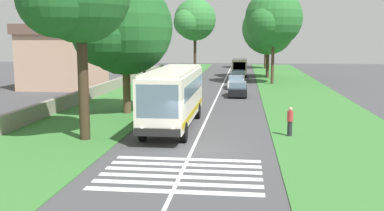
# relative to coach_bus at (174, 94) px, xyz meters

# --- Properties ---
(ground) EXTENTS (160.00, 160.00, 0.00)m
(ground) POSITION_rel_coach_bus_xyz_m (-5.51, -1.80, -2.15)
(ground) COLOR #424244
(grass_verge_left) EXTENTS (120.00, 8.00, 0.04)m
(grass_verge_left) POSITION_rel_coach_bus_xyz_m (9.49, 6.40, -2.13)
(grass_verge_left) COLOR #387533
(grass_verge_left) RESTS_ON ground
(grass_verge_right) EXTENTS (120.00, 8.00, 0.04)m
(grass_verge_right) POSITION_rel_coach_bus_xyz_m (9.49, -10.00, -2.13)
(grass_verge_right) COLOR #387533
(grass_verge_right) RESTS_ON ground
(centre_line) EXTENTS (110.00, 0.16, 0.01)m
(centre_line) POSITION_rel_coach_bus_xyz_m (9.49, -1.80, -2.14)
(centre_line) COLOR silver
(centre_line) RESTS_ON ground
(coach_bus) EXTENTS (11.16, 2.62, 3.73)m
(coach_bus) POSITION_rel_coach_bus_xyz_m (0.00, 0.00, 0.00)
(coach_bus) COLOR silver
(coach_bus) RESTS_ON ground
(zebra_crossing) EXTENTS (4.95, 6.80, 0.01)m
(zebra_crossing) POSITION_rel_coach_bus_xyz_m (-9.64, -1.80, -2.14)
(zebra_crossing) COLOR silver
(zebra_crossing) RESTS_ON ground
(trailing_car_0) EXTENTS (4.30, 1.78, 1.43)m
(trailing_car_0) POSITION_rel_coach_bus_xyz_m (16.09, -3.78, -1.48)
(trailing_car_0) COLOR black
(trailing_car_0) RESTS_ON ground
(trailing_car_1) EXTENTS (4.30, 1.78, 1.43)m
(trailing_car_1) POSITION_rel_coach_bus_xyz_m (23.28, -3.46, -1.48)
(trailing_car_1) COLOR silver
(trailing_car_1) RESTS_ON ground
(trailing_car_2) EXTENTS (4.30, 1.78, 1.43)m
(trailing_car_2) POSITION_rel_coach_bus_xyz_m (32.05, -3.59, -1.48)
(trailing_car_2) COLOR silver
(trailing_car_2) RESTS_ON ground
(trailing_minibus_0) EXTENTS (6.00, 2.14, 2.53)m
(trailing_minibus_0) POSITION_rel_coach_bus_xyz_m (39.23, -3.68, -0.60)
(trailing_minibus_0) COLOR #BFB299
(trailing_minibus_0) RESTS_ON ground
(roadside_tree_left_0) EXTENTS (8.55, 7.00, 9.87)m
(roadside_tree_left_0) POSITION_rel_coach_bus_xyz_m (5.05, 4.54, 4.05)
(roadside_tree_left_0) COLOR brown
(roadside_tree_left_0) RESTS_ON grass_verge_left
(roadside_tree_left_1) EXTENTS (8.27, 6.81, 11.97)m
(roadside_tree_left_1) POSITION_rel_coach_bus_xyz_m (46.07, 3.89, 6.26)
(roadside_tree_left_1) COLOR #3D2D1E
(roadside_tree_left_1) RESTS_ON grass_verge_left
(roadside_tree_right_0) EXTENTS (7.79, 6.99, 11.50)m
(roadside_tree_right_0) POSITION_rel_coach_bus_xyz_m (28.53, -7.69, 5.75)
(roadside_tree_right_0) COLOR #4C3826
(roadside_tree_right_0) RESTS_ON grass_verge_right
(roadside_tree_right_1) EXTENTS (8.43, 7.39, 10.65)m
(roadside_tree_right_1) POSITION_rel_coach_bus_xyz_m (36.94, -7.47, 4.68)
(roadside_tree_right_1) COLOR #3D2D1E
(roadside_tree_right_1) RESTS_ON grass_verge_right
(roadside_tree_right_2) EXTENTS (8.19, 7.28, 11.42)m
(roadside_tree_right_2) POSITION_rel_coach_bus_xyz_m (56.50, -8.06, 5.52)
(roadside_tree_right_2) COLOR #3D2D1E
(roadside_tree_right_2) RESTS_ON grass_verge_right
(utility_pole) EXTENTS (0.24, 1.40, 7.97)m
(utility_pole) POSITION_rel_coach_bus_xyz_m (7.95, 3.67, 2.02)
(utility_pole) COLOR #473828
(utility_pole) RESTS_ON grass_verge_left
(roadside_wall) EXTENTS (70.00, 0.40, 1.09)m
(roadside_wall) POSITION_rel_coach_bus_xyz_m (14.49, 9.80, -1.56)
(roadside_wall) COLOR gray
(roadside_wall) RESTS_ON grass_verge_left
(roadside_building) EXTENTS (10.85, 7.77, 7.11)m
(roadside_building) POSITION_rel_coach_bus_xyz_m (22.36, 16.26, 1.48)
(roadside_building) COLOR tan
(roadside_building) RESTS_ON ground
(pedestrian) EXTENTS (0.34, 0.34, 1.69)m
(pedestrian) POSITION_rel_coach_bus_xyz_m (-1.80, -7.04, -1.24)
(pedestrian) COLOR #26262D
(pedestrian) RESTS_ON grass_verge_right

